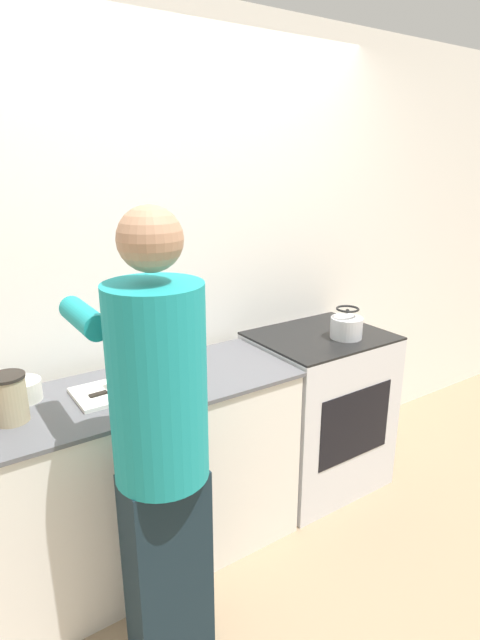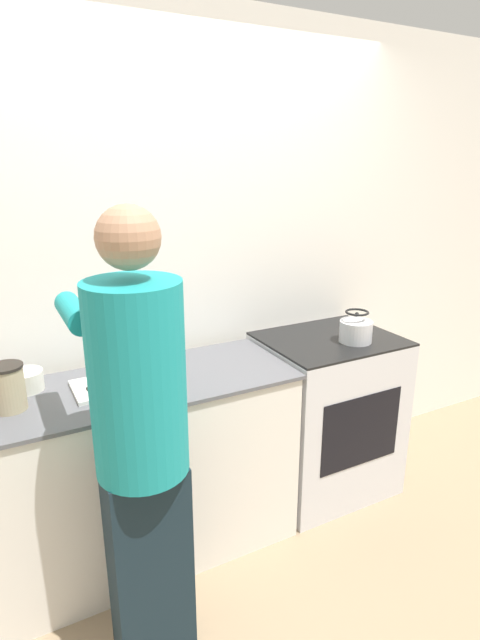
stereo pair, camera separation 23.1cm
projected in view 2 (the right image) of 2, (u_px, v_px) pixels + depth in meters
ground_plane at (235, 559)px, 2.44m from camera, size 12.00×12.00×0.00m
wall_back at (176, 274)px, 2.61m from camera, size 8.00×0.05×2.60m
counter at (138, 471)px, 2.37m from camera, size 1.49×0.58×0.91m
oven at (326, 414)px, 2.89m from camera, size 0.73×0.60×0.93m
person at (141, 435)px, 1.74m from camera, size 0.37×0.61×1.74m
cutting_board at (109, 386)px, 2.20m from camera, size 0.31×0.25×0.02m
knife at (108, 385)px, 2.18m from camera, size 0.20×0.04×0.01m
kettle at (356, 329)px, 2.67m from camera, size 0.17×0.17×0.17m
bowl_prep at (25, 381)px, 2.16m from camera, size 0.15×0.15×0.09m
canister_jar at (8, 388)px, 1.98m from camera, size 0.14×0.14×0.19m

